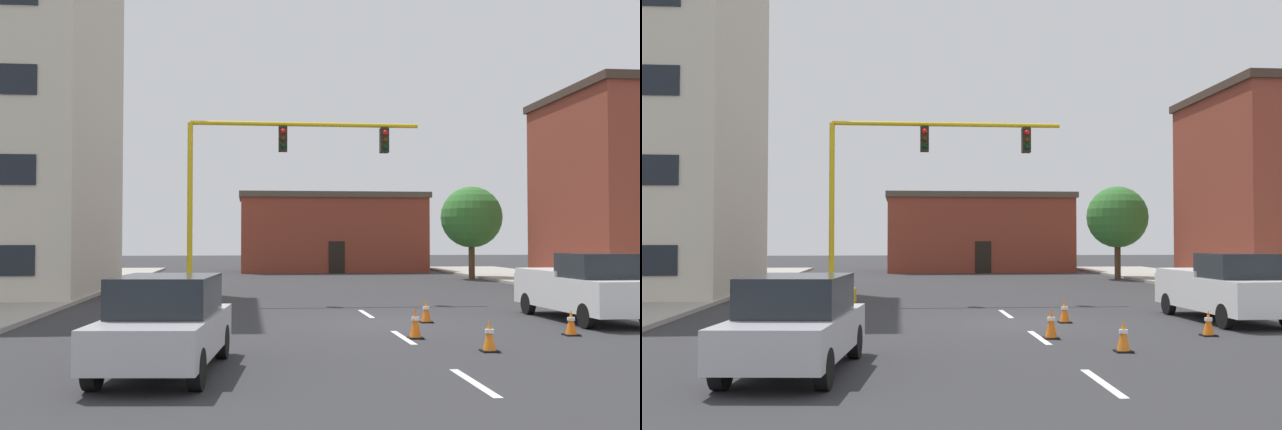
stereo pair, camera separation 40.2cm
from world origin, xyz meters
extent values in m
plane|color=#2D2D30|center=(0.00, 0.00, 0.00)|extent=(160.00, 160.00, 0.00)
cube|color=#9E998E|center=(-12.97, 8.00, 0.07)|extent=(6.00, 56.00, 0.14)
cube|color=silver|center=(0.00, -8.50, 0.00)|extent=(0.16, 2.40, 0.01)
cube|color=silver|center=(0.00, -3.00, 0.00)|extent=(0.16, 2.40, 0.01)
cube|color=silver|center=(0.00, 2.50, 0.00)|extent=(0.16, 2.40, 0.01)
cube|color=brown|center=(2.35, 32.32, 2.62)|extent=(13.06, 7.05, 5.24)
cube|color=#4C4238|center=(2.35, 32.32, 5.44)|extent=(13.36, 7.35, 0.40)
cube|color=black|center=(2.35, 28.76, 1.10)|extent=(1.10, 0.06, 2.20)
cube|color=yellow|center=(-5.92, 6.90, 0.28)|extent=(1.80, 1.20, 0.55)
cylinder|color=yellow|center=(-5.92, 6.90, 3.65)|extent=(0.20, 0.20, 6.20)
cylinder|color=yellow|center=(-1.58, 6.90, 6.75)|extent=(8.67, 0.16, 0.16)
cube|color=black|center=(-2.45, 6.90, 6.18)|extent=(0.32, 0.36, 0.95)
sphere|color=red|center=(-2.45, 6.71, 6.45)|extent=(0.20, 0.20, 0.20)
sphere|color=#38280A|center=(-2.45, 6.71, 6.17)|extent=(0.20, 0.20, 0.20)
sphere|color=black|center=(-2.45, 6.71, 5.89)|extent=(0.20, 0.20, 0.20)
cube|color=black|center=(1.45, 6.90, 6.18)|extent=(0.32, 0.36, 0.95)
sphere|color=red|center=(1.45, 6.71, 6.45)|extent=(0.20, 0.20, 0.20)
sphere|color=#38280A|center=(1.45, 6.71, 6.17)|extent=(0.20, 0.20, 0.20)
sphere|color=black|center=(1.45, 6.71, 5.89)|extent=(0.20, 0.20, 0.20)
cylinder|color=#4C3823|center=(9.41, 21.11, 1.15)|extent=(0.36, 0.36, 2.31)
sphere|color=#33702D|center=(9.41, 21.11, 3.66)|extent=(3.61, 3.61, 3.61)
cube|color=white|center=(6.08, 0.04, 0.81)|extent=(2.20, 5.47, 0.95)
cube|color=#1E2328|center=(6.11, -0.86, 1.64)|extent=(1.91, 1.87, 0.70)
cube|color=white|center=(6.03, 1.23, 1.37)|extent=(2.11, 2.88, 0.16)
cylinder|color=black|center=(5.25, -1.83, 0.34)|extent=(0.25, 0.69, 0.68)
cylinder|color=black|center=(6.91, 1.91, 0.34)|extent=(0.25, 0.69, 0.68)
cylinder|color=black|center=(5.11, 1.84, 0.34)|extent=(0.25, 0.69, 0.68)
cube|color=#B7B7BC|center=(-5.26, -7.10, 0.69)|extent=(2.28, 4.66, 0.70)
cube|color=#1E2328|center=(-5.25, -7.00, 1.39)|extent=(1.92, 2.46, 0.70)
cylinder|color=black|center=(-5.93, -5.50, 0.34)|extent=(0.29, 0.70, 0.68)
cylinder|color=black|center=(-4.29, -5.66, 0.34)|extent=(0.29, 0.70, 0.68)
cylinder|color=black|center=(-6.23, -8.54, 0.34)|extent=(0.29, 0.70, 0.68)
cylinder|color=black|center=(-4.59, -8.71, 0.34)|extent=(0.29, 0.70, 0.68)
cube|color=black|center=(1.36, -5.36, 0.02)|extent=(0.36, 0.36, 0.04)
cone|color=orange|center=(1.36, -5.36, 0.36)|extent=(0.28, 0.28, 0.64)
cylinder|color=white|center=(1.36, -5.36, 0.44)|extent=(0.19, 0.19, 0.08)
cube|color=black|center=(1.32, -0.04, 0.02)|extent=(0.36, 0.36, 0.04)
cone|color=orange|center=(1.32, -0.04, 0.35)|extent=(0.28, 0.28, 0.61)
cylinder|color=white|center=(1.32, -0.04, 0.42)|extent=(0.19, 0.19, 0.08)
cube|color=black|center=(4.23, -3.08, 0.02)|extent=(0.36, 0.36, 0.04)
cone|color=orange|center=(4.23, -3.08, 0.34)|extent=(0.28, 0.28, 0.60)
cylinder|color=white|center=(4.23, -3.08, 0.41)|extent=(0.19, 0.19, 0.08)
cube|color=black|center=(0.25, -3.22, 0.02)|extent=(0.36, 0.36, 0.04)
cone|color=orange|center=(0.25, -3.22, 0.40)|extent=(0.28, 0.28, 0.71)
cylinder|color=white|center=(0.25, -3.22, 0.48)|extent=(0.19, 0.19, 0.08)
camera|label=1|loc=(-3.81, -20.38, 2.43)|focal=40.56mm
camera|label=2|loc=(-3.41, -20.42, 2.43)|focal=40.56mm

